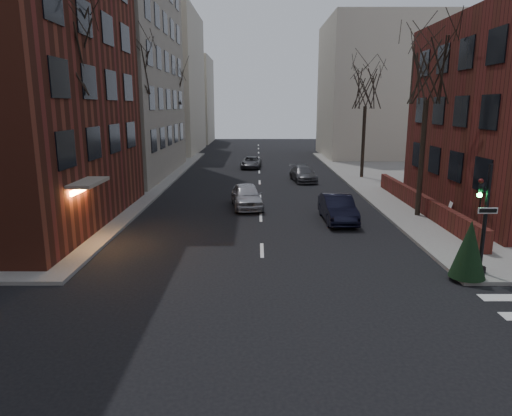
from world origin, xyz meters
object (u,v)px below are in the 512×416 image
at_px(parked_sedan, 338,208).
at_px(car_lane_silver, 247,196).
at_px(tree_right_a, 429,69).
at_px(streetlamp_far, 182,124).
at_px(tree_left_b, 133,65).
at_px(tree_left_a, 61,51).
at_px(sandwich_board, 452,209).
at_px(streetlamp_near, 130,137).
at_px(car_lane_gray, 303,174).
at_px(car_lane_far, 251,162).
at_px(traffic_signal, 483,226).
at_px(tree_left_c, 171,86).
at_px(tree_right_b, 366,88).
at_px(evergreen_shrub, 469,249).

height_order(parked_sedan, car_lane_silver, car_lane_silver).
bearing_deg(tree_right_a, streetlamp_far, 125.31).
bearing_deg(streetlamp_far, tree_left_b, -92.15).
distance_m(tree_left_a, sandwich_board, 21.13).
height_order(tree_right_a, streetlamp_near, tree_right_a).
bearing_deg(car_lane_gray, tree_left_b, -167.11).
height_order(streetlamp_far, car_lane_far, streetlamp_far).
height_order(traffic_signal, streetlamp_far, streetlamp_far).
relative_size(traffic_signal, sandwich_board, 4.57).
bearing_deg(tree_left_b, tree_right_a, -24.44).
height_order(tree_left_c, streetlamp_far, tree_left_c).
bearing_deg(traffic_signal, tree_left_b, 134.54).
bearing_deg(tree_left_c, traffic_signal, -61.64).
bearing_deg(tree_left_b, car_lane_silver, -34.41).
xyz_separation_m(tree_left_c, streetlamp_far, (0.60, 2.00, -3.79)).
bearing_deg(sandwich_board, car_lane_gray, 125.99).
distance_m(tree_right_b, streetlamp_far, 20.01).
bearing_deg(car_lane_gray, tree_left_a, -134.05).
relative_size(streetlamp_near, sandwich_board, 7.17).
height_order(tree_left_a, car_lane_far, tree_left_a).
xyz_separation_m(streetlamp_far, car_lane_gray, (11.81, -11.48, -3.62)).
relative_size(parked_sedan, car_lane_silver, 1.01).
bearing_deg(sandwich_board, evergreen_shrub, -101.47).
height_order(car_lane_silver, evergreen_shrub, evergreen_shrub).
bearing_deg(car_lane_silver, traffic_signal, -60.04).
relative_size(tree_left_b, tree_left_c, 1.11).
bearing_deg(tree_right_b, traffic_signal, -92.15).
bearing_deg(car_lane_silver, tree_right_b, 42.58).
height_order(streetlamp_near, car_lane_silver, streetlamp_near).
bearing_deg(tree_left_c, car_lane_silver, -67.76).
distance_m(tree_right_b, sandwich_board, 16.24).
bearing_deg(tree_left_b, car_lane_gray, 20.03).
relative_size(tree_right_a, tree_right_b, 1.06).
bearing_deg(tree_left_c, sandwich_board, -49.45).
xyz_separation_m(tree_right_b, streetlamp_near, (-17.00, -10.00, -3.35)).
distance_m(tree_left_a, parked_sedan, 15.41).
bearing_deg(streetlamp_far, evergreen_shrub, -65.17).
bearing_deg(tree_right_b, streetlamp_near, -149.53).
relative_size(streetlamp_far, car_lane_silver, 1.46).
xyz_separation_m(tree_left_c, sandwich_board, (19.30, -22.56, -7.44)).
distance_m(tree_left_c, tree_right_a, 28.17).
bearing_deg(streetlamp_far, car_lane_gray, -44.18).
distance_m(tree_left_b, tree_right_b, 18.64).
distance_m(traffic_signal, streetlamp_near, 20.86).
relative_size(tree_right_b, streetlamp_near, 1.46).
height_order(tree_right_b, car_lane_silver, tree_right_b).
distance_m(tree_left_b, car_lane_gray, 15.60).
relative_size(parked_sedan, car_lane_far, 1.06).
distance_m(traffic_signal, tree_left_b, 24.87).
relative_size(tree_right_b, evergreen_shrub, 4.40).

